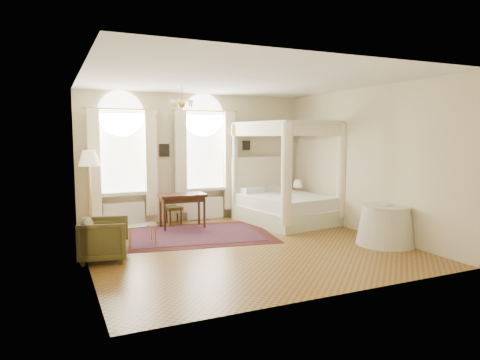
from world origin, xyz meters
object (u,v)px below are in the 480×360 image
object	(u,v)px
canopy_bed	(286,200)
armchair	(104,239)
nightstand	(300,205)
floor_lamp	(89,162)
coffee_table	(141,226)
stool	(174,209)
writing_desk	(182,199)
side_table	(386,225)

from	to	relation	value
canopy_bed	armchair	xyz separation A→B (m)	(-4.66, -1.58, -0.20)
nightstand	floor_lamp	bearing A→B (deg)	175.97
canopy_bed	coffee_table	distance (m)	3.91
stool	nightstand	bearing A→B (deg)	-8.11
writing_desk	coffee_table	world-z (taller)	writing_desk
floor_lamp	coffee_table	bearing A→B (deg)	-62.80
nightstand	side_table	world-z (taller)	side_table
writing_desk	coffee_table	size ratio (longest dim) A/B	1.81
writing_desk	armchair	size ratio (longest dim) A/B	1.34
coffee_table	floor_lamp	xyz separation A→B (m)	(-0.83, 1.61, 1.24)
canopy_bed	armchair	bearing A→B (deg)	-161.32
canopy_bed	stool	world-z (taller)	canopy_bed
writing_desk	stool	xyz separation A→B (m)	(-0.06, 0.56, -0.34)
canopy_bed	floor_lamp	distance (m)	4.87
canopy_bed	coffee_table	world-z (taller)	canopy_bed
writing_desk	side_table	distance (m)	4.66
nightstand	canopy_bed	bearing A→B (deg)	-144.40
armchair	side_table	bearing A→B (deg)	-90.21
coffee_table	nightstand	bearing A→B (deg)	15.01
canopy_bed	nightstand	distance (m)	0.93
nightstand	armchair	bearing A→B (deg)	-158.73
coffee_table	side_table	distance (m)	5.02
writing_desk	stool	distance (m)	0.66
coffee_table	canopy_bed	bearing A→B (deg)	10.38
writing_desk	armchair	distance (m)	2.89
floor_lamp	nightstand	bearing A→B (deg)	-4.03
nightstand	floor_lamp	size ratio (longest dim) A/B	0.34
writing_desk	stool	bearing A→B (deg)	96.10
stool	armchair	size ratio (longest dim) A/B	0.53
nightstand	writing_desk	bearing A→B (deg)	-178.69
stool	side_table	size ratio (longest dim) A/B	0.37
writing_desk	stool	world-z (taller)	writing_desk
canopy_bed	coffee_table	bearing A→B (deg)	-169.62
stool	writing_desk	bearing A→B (deg)	-83.90
canopy_bed	writing_desk	distance (m)	2.66
canopy_bed	nightstand	size ratio (longest dim) A/B	4.10
canopy_bed	side_table	size ratio (longest dim) A/B	2.22
floor_lamp	side_table	world-z (taller)	floor_lamp
side_table	armchair	bearing A→B (deg)	167.51
writing_desk	nightstand	bearing A→B (deg)	1.31
nightstand	coffee_table	xyz separation A→B (m)	(-4.57, -1.23, 0.05)
canopy_bed	floor_lamp	bearing A→B (deg)	169.06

